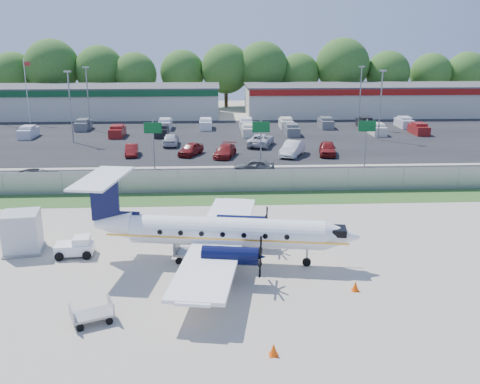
{
  "coord_description": "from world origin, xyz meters",
  "views": [
    {
      "loc": [
        -1.86,
        -31.2,
        13.09
      ],
      "look_at": [
        0.0,
        6.0,
        2.3
      ],
      "focal_mm": 40.0,
      "sensor_mm": 36.0,
      "label": 1
    }
  ],
  "objects_px": {
    "pushback_tug": "(76,247)",
    "service_container": "(22,233)",
    "aircraft": "(221,232)",
    "baggage_cart_far": "(194,252)",
    "baggage_cart_near": "(92,314)"
  },
  "relations": [
    {
      "from": "pushback_tug",
      "to": "baggage_cart_far",
      "type": "height_order",
      "value": "pushback_tug"
    },
    {
      "from": "pushback_tug",
      "to": "baggage_cart_near",
      "type": "distance_m",
      "value": 8.77
    },
    {
      "from": "baggage_cart_near",
      "to": "baggage_cart_far",
      "type": "relative_size",
      "value": 0.89
    },
    {
      "from": "aircraft",
      "to": "baggage_cart_far",
      "type": "bearing_deg",
      "value": 169.39
    },
    {
      "from": "baggage_cart_near",
      "to": "aircraft",
      "type": "bearing_deg",
      "value": 47.63
    },
    {
      "from": "pushback_tug",
      "to": "baggage_cart_near",
      "type": "xyz_separation_m",
      "value": [
        2.74,
        -8.33,
        -0.12
      ]
    },
    {
      "from": "service_container",
      "to": "aircraft",
      "type": "bearing_deg",
      "value": -10.76
    },
    {
      "from": "service_container",
      "to": "baggage_cart_near",
      "type": "bearing_deg",
      "value": -55.79
    },
    {
      "from": "aircraft",
      "to": "service_container",
      "type": "xyz_separation_m",
      "value": [
        -12.49,
        2.37,
        -0.77
      ]
    },
    {
      "from": "pushback_tug",
      "to": "service_container",
      "type": "bearing_deg",
      "value": 165.91
    },
    {
      "from": "baggage_cart_near",
      "to": "service_container",
      "type": "height_order",
      "value": "service_container"
    },
    {
      "from": "baggage_cart_far",
      "to": "baggage_cart_near",
      "type": "bearing_deg",
      "value": -122.83
    },
    {
      "from": "pushback_tug",
      "to": "service_container",
      "type": "xyz_separation_m",
      "value": [
        -3.52,
        0.88,
        0.62
      ]
    },
    {
      "from": "aircraft",
      "to": "baggage_cart_near",
      "type": "xyz_separation_m",
      "value": [
        -6.23,
        -6.84,
        -1.5
      ]
    },
    {
      "from": "aircraft",
      "to": "pushback_tug",
      "type": "height_order",
      "value": "aircraft"
    }
  ]
}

